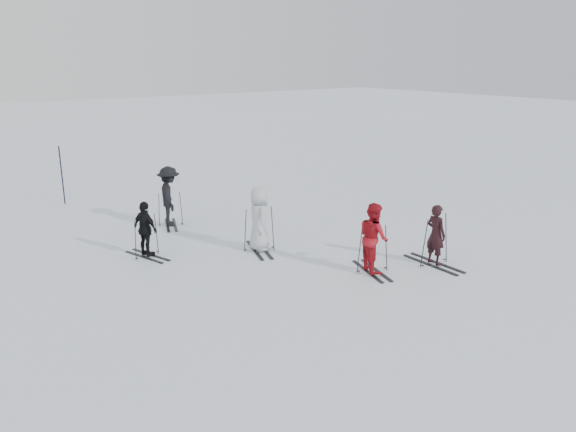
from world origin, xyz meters
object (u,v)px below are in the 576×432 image
Objects in this scene: skier_uphill_left at (146,230)px; piste_marker at (62,175)px; skier_uphill_far at (169,197)px; skier_red at (373,238)px; skier_near_dark at (436,236)px; skier_grey at (259,220)px.

skier_uphill_left is 0.71× the size of piste_marker.
skier_uphill_far reaches higher than skier_uphill_left.
skier_red is 0.82× the size of piste_marker.
skier_near_dark is at bearing -64.32° from piste_marker.
piste_marker is at bearing -14.51° from skier_uphill_left.
skier_near_dark is at bearing -129.70° from skier_uphill_far.
piste_marker is (-5.83, 12.13, 0.27)m from skier_near_dark.
skier_uphill_far is (1.77, 2.25, 0.19)m from skier_uphill_left.
skier_red is at bearing -136.11° from skier_grey.
skier_uphill_left is at bearing 50.84° from skier_near_dark.
skier_red reaches higher than skier_uphill_left.
skier_red is 3.32m from skier_grey.
skier_near_dark is 0.84× the size of skier_uphill_far.
skier_red is 0.93× the size of skier_uphill_far.
piste_marker is at bearing 43.42° from skier_uphill_far.
skier_uphill_far reaches higher than skier_grey.
skier_near_dark is 0.74× the size of piste_marker.
skier_red is 12.26m from piste_marker.
skier_grey is 3.04m from skier_uphill_left.
skier_uphill_left is at bearing 60.85° from skier_red.
piste_marker is at bearing 37.83° from skier_grey.
skier_uphill_far is (-2.30, 6.67, 0.07)m from skier_red.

